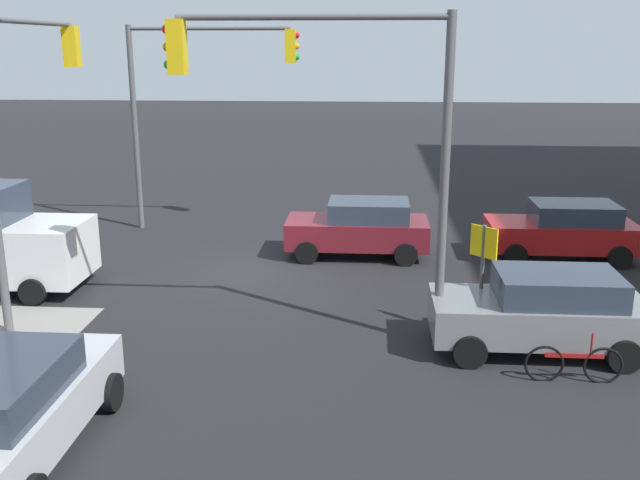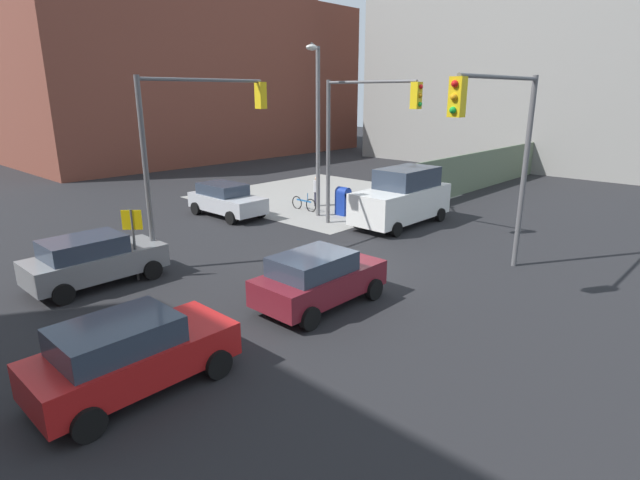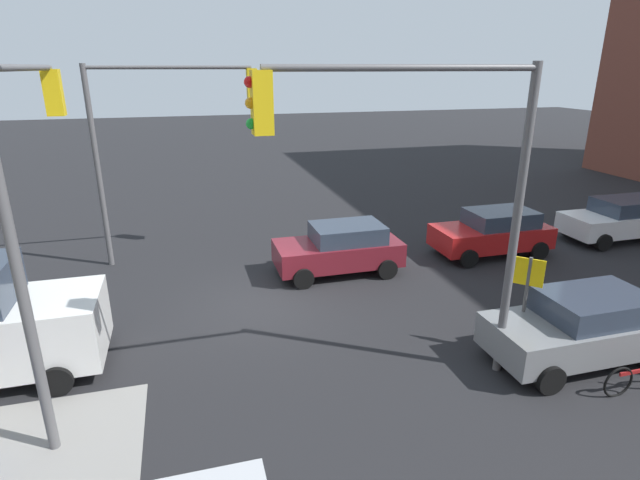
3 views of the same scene
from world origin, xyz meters
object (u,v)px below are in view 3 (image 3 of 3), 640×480
object	(u,v)px
traffic_signal_ne_corner	(33,172)
coupe_maroon	(340,248)
hatchback_white	(621,219)
hatchback_red	(493,232)
traffic_signal_nw_corner	(427,169)
bicycle_at_crosswalk	(639,377)
sedan_gray	(582,326)
traffic_signal_se_corner	(161,125)

from	to	relation	value
traffic_signal_ne_corner	coupe_maroon	distance (m)	9.33
hatchback_white	hatchback_red	distance (m)	5.73
hatchback_red	hatchback_white	bearing A→B (deg)	-178.94
traffic_signal_nw_corner	traffic_signal_ne_corner	bearing A→B (deg)	-14.92
bicycle_at_crosswalk	sedan_gray	bearing A→B (deg)	-78.29
traffic_signal_se_corner	hatchback_red	xyz separation A→B (m)	(-11.01, 2.61, -3.79)
traffic_signal_se_corner	sedan_gray	xyz separation A→B (m)	(-8.95, 9.13, -3.78)
traffic_signal_nw_corner	traffic_signal_se_corner	xyz separation A→B (m)	(4.86, -9.00, 0.00)
traffic_signal_ne_corner	hatchback_white	distance (m)	19.73
coupe_maroon	sedan_gray	distance (m)	7.38
hatchback_red	bicycle_at_crosswalk	bearing A→B (deg)	77.33
traffic_signal_nw_corner	bicycle_at_crosswalk	size ratio (longest dim) A/B	3.71
hatchback_white	traffic_signal_se_corner	bearing A→B (deg)	-8.51
traffic_signal_nw_corner	coupe_maroon	size ratio (longest dim) A/B	1.61
traffic_signal_se_corner	coupe_maroon	distance (m)	7.03
traffic_signal_nw_corner	traffic_signal_se_corner	world-z (taller)	same
traffic_signal_ne_corner	coupe_maroon	bearing A→B (deg)	-148.94
traffic_signal_ne_corner	coupe_maroon	xyz separation A→B (m)	(-7.32, -4.41, -3.75)
traffic_signal_nw_corner	coupe_maroon	distance (m)	7.32
traffic_signal_ne_corner	bicycle_at_crosswalk	world-z (taller)	traffic_signal_ne_corner
traffic_signal_nw_corner	hatchback_red	bearing A→B (deg)	-133.88
traffic_signal_se_corner	hatchback_white	size ratio (longest dim) A/B	1.49
traffic_signal_nw_corner	hatchback_white	world-z (taller)	traffic_signal_nw_corner
coupe_maroon	traffic_signal_nw_corner	bearing A→B (deg)	86.48
traffic_signal_nw_corner	traffic_signal_ne_corner	xyz separation A→B (m)	(6.93, -1.85, -0.03)
traffic_signal_nw_corner	bicycle_at_crosswalk	xyz separation A→B (m)	(-4.37, 1.50, -4.28)
coupe_maroon	bicycle_at_crosswalk	distance (m)	8.73
traffic_signal_ne_corner	hatchback_red	size ratio (longest dim) A/B	1.59
traffic_signal_nw_corner	sedan_gray	xyz separation A→B (m)	(-4.09, 0.13, -3.78)
traffic_signal_nw_corner	traffic_signal_ne_corner	world-z (taller)	same
traffic_signal_ne_corner	hatchback_red	distance (m)	14.34
coupe_maroon	sedan_gray	xyz separation A→B (m)	(-3.70, 6.39, 0.00)
coupe_maroon	hatchback_red	xyz separation A→B (m)	(-5.76, -0.14, 0.00)
coupe_maroon	hatchback_white	distance (m)	11.49
coupe_maroon	traffic_signal_se_corner	bearing A→B (deg)	-27.62
traffic_signal_se_corner	hatchback_red	size ratio (longest dim) A/B	1.59
traffic_signal_nw_corner	sedan_gray	bearing A→B (deg)	178.14
coupe_maroon	bicycle_at_crosswalk	bearing A→B (deg)	117.21
traffic_signal_ne_corner	hatchback_white	bearing A→B (deg)	-166.11
coupe_maroon	hatchback_white	size ratio (longest dim) A/B	0.92
traffic_signal_nw_corner	sedan_gray	size ratio (longest dim) A/B	1.56
traffic_signal_se_corner	sedan_gray	bearing A→B (deg)	134.42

